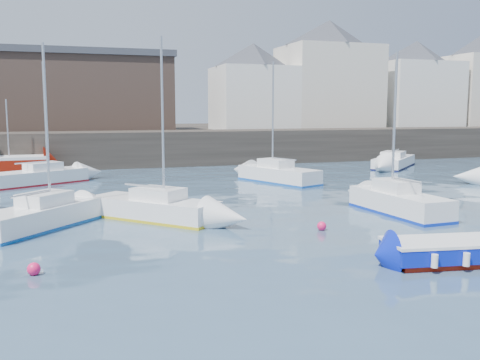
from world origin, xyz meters
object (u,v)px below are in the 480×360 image
object	(u,v)px
blue_dinghy	(449,250)
sailboat_b	(154,208)
sailboat_a	(41,216)
sailboat_c	(399,202)
buoy_near	(34,275)
sailboat_f	(278,174)
sailboat_h	(40,176)
buoy_far	(88,208)
buoy_mid	(322,230)
sailboat_g	(394,161)

from	to	relation	value
blue_dinghy	sailboat_b	size ratio (longest dim) A/B	0.54
blue_dinghy	sailboat_a	bearing A→B (deg)	143.07
sailboat_c	buoy_near	size ratio (longest dim) A/B	19.16
sailboat_a	sailboat_f	xyz separation A→B (m)	(14.59, 10.17, 0.04)
sailboat_c	sailboat_f	bearing A→B (deg)	95.78
sailboat_c	sailboat_h	bearing A→B (deg)	135.98
sailboat_b	buoy_near	size ratio (longest dim) A/B	20.31
sailboat_h	sailboat_f	bearing A→B (deg)	-14.35
blue_dinghy	sailboat_a	world-z (taller)	sailboat_a
sailboat_a	buoy_far	world-z (taller)	sailboat_a
sailboat_c	sailboat_f	world-z (taller)	sailboat_f
sailboat_a	buoy_mid	bearing A→B (deg)	-19.71
buoy_far	buoy_near	bearing A→B (deg)	-100.01
sailboat_b	buoy_mid	bearing A→B (deg)	-35.18
sailboat_h	buoy_far	size ratio (longest dim) A/B	21.17
sailboat_g	sailboat_a	bearing A→B (deg)	-149.74
sailboat_a	sailboat_f	size ratio (longest dim) A/B	0.93
sailboat_h	buoy_mid	world-z (taller)	sailboat_h
sailboat_f	sailboat_a	bearing A→B (deg)	-145.12
sailboat_f	sailboat_h	world-z (taller)	sailboat_f
blue_dinghy	sailboat_c	bearing A→B (deg)	66.43
buoy_near	sailboat_f	bearing A→B (deg)	49.10
sailboat_b	sailboat_c	size ratio (longest dim) A/B	1.06
buoy_far	sailboat_g	bearing A→B (deg)	24.79
buoy_near	buoy_mid	bearing A→B (deg)	14.27
sailboat_b	buoy_far	bearing A→B (deg)	125.41
sailboat_g	buoy_far	distance (m)	28.21
sailboat_g	buoy_mid	world-z (taller)	sailboat_g
blue_dinghy	sailboat_f	world-z (taller)	sailboat_f
sailboat_c	sailboat_f	size ratio (longest dim) A/B	0.93
blue_dinghy	buoy_near	xyz separation A→B (m)	(-12.45, 2.79, -0.43)
sailboat_b	sailboat_g	bearing A→B (deg)	34.37
sailboat_a	sailboat_c	size ratio (longest dim) A/B	1.00
sailboat_b	sailboat_c	distance (m)	11.34
buoy_near	buoy_far	xyz separation A→B (m)	(1.92, 10.88, 0.00)
buoy_mid	buoy_far	bearing A→B (deg)	137.36
sailboat_b	sailboat_f	size ratio (longest dim) A/B	0.99
sailboat_b	buoy_near	world-z (taller)	sailboat_b
blue_dinghy	sailboat_b	xyz separation A→B (m)	(-7.81, 9.84, 0.09)
sailboat_f	sailboat_g	xyz separation A→B (m)	(13.00, 5.93, -0.07)
blue_dinghy	buoy_near	bearing A→B (deg)	167.37
sailboat_f	buoy_far	xyz separation A→B (m)	(-12.61, -5.90, -0.57)
sailboat_a	sailboat_h	size ratio (longest dim) A/B	0.94
sailboat_a	sailboat_f	bearing A→B (deg)	34.88
blue_dinghy	buoy_mid	bearing A→B (deg)	107.03
blue_dinghy	buoy_far	xyz separation A→B (m)	(-10.53, 13.67, -0.43)
sailboat_h	buoy_far	bearing A→B (deg)	-74.90
sailboat_b	buoy_mid	size ratio (longest dim) A/B	21.09
sailboat_h	sailboat_c	bearing A→B (deg)	-44.02
sailboat_f	sailboat_g	world-z (taller)	sailboat_g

